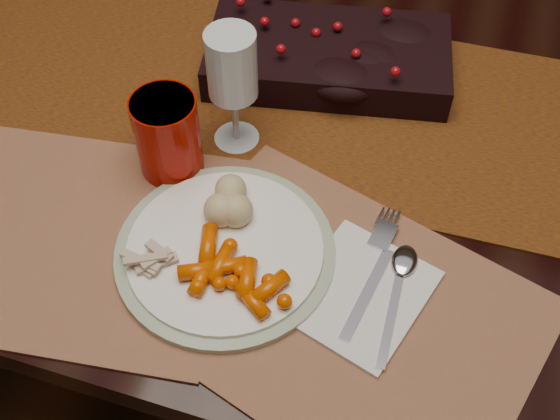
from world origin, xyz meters
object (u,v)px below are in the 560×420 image
(placemat_main, at_px, (340,310))
(turkey_shreds, at_px, (146,257))
(mashed_potatoes, at_px, (231,196))
(wine_glass, at_px, (234,91))
(dinner_plate, at_px, (225,251))
(baby_carrots, at_px, (231,265))
(dining_table, at_px, (302,242))
(centerpiece, at_px, (329,52))
(napkin, at_px, (360,293))
(red_cup, at_px, (168,136))

(placemat_main, relative_size, turkey_shreds, 6.77)
(mashed_potatoes, relative_size, wine_glass, 0.43)
(dinner_plate, distance_m, baby_carrots, 0.04)
(placemat_main, bearing_deg, dining_table, 129.06)
(mashed_potatoes, bearing_deg, baby_carrots, -70.54)
(centerpiece, xyz_separation_m, wine_glass, (-0.08, -0.17, 0.05))
(baby_carrots, bearing_deg, placemat_main, -1.50)
(centerpiece, height_order, placemat_main, centerpiece)
(napkin, bearing_deg, turkey_shreds, -153.94)
(placemat_main, bearing_deg, red_cup, 168.80)
(dining_table, bearing_deg, mashed_potatoes, -97.01)
(mashed_potatoes, distance_m, napkin, 0.19)
(dining_table, height_order, turkey_shreds, turkey_shreds)
(dining_table, xyz_separation_m, red_cup, (-0.13, -0.19, 0.44))
(dining_table, xyz_separation_m, placemat_main, (0.13, -0.33, 0.38))
(mashed_potatoes, bearing_deg, wine_glass, 107.33)
(placemat_main, xyz_separation_m, mashed_potatoes, (-0.16, 0.09, 0.04))
(turkey_shreds, xyz_separation_m, red_cup, (-0.04, 0.16, 0.03))
(dinner_plate, bearing_deg, red_cup, 135.57)
(mashed_potatoes, xyz_separation_m, wine_glass, (-0.04, 0.13, 0.05))
(mashed_potatoes, bearing_deg, turkey_shreds, -123.07)
(mashed_potatoes, distance_m, wine_glass, 0.14)
(turkey_shreds, bearing_deg, dinner_plate, 29.43)
(mashed_potatoes, bearing_deg, dining_table, 82.99)
(napkin, relative_size, wine_glass, 0.90)
(dining_table, relative_size, turkey_shreds, 27.94)
(centerpiece, bearing_deg, dinner_plate, -95.05)
(centerpiece, distance_m, wine_glass, 0.20)
(dining_table, bearing_deg, placemat_main, -68.41)
(wine_glass, bearing_deg, dining_table, 58.83)
(dining_table, distance_m, dinner_plate, 0.49)
(baby_carrots, relative_size, turkey_shreds, 1.91)
(mashed_potatoes, bearing_deg, dinner_plate, -78.69)
(placemat_main, relative_size, wine_glass, 2.44)
(wine_glass, bearing_deg, dinner_plate, -74.55)
(centerpiece, bearing_deg, dining_table, -103.92)
(napkin, bearing_deg, red_cup, 174.30)
(baby_carrots, bearing_deg, centerpiece, 88.17)
(baby_carrots, xyz_separation_m, wine_glass, (-0.07, 0.22, 0.06))
(mashed_potatoes, height_order, wine_glass, wine_glass)
(mashed_potatoes, bearing_deg, placemat_main, -29.50)
(baby_carrots, bearing_deg, mashed_potatoes, 109.46)
(placemat_main, relative_size, red_cup, 3.81)
(dining_table, xyz_separation_m, mashed_potatoes, (-0.03, -0.24, 0.42))
(placemat_main, bearing_deg, turkey_shreds, -159.29)
(dining_table, xyz_separation_m, turkey_shreds, (-0.10, -0.35, 0.40))
(turkey_shreds, relative_size, red_cup, 0.56)
(wine_glass, bearing_deg, turkey_shreds, -96.97)
(turkey_shreds, bearing_deg, red_cup, 102.54)
(placemat_main, bearing_deg, baby_carrots, -164.03)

